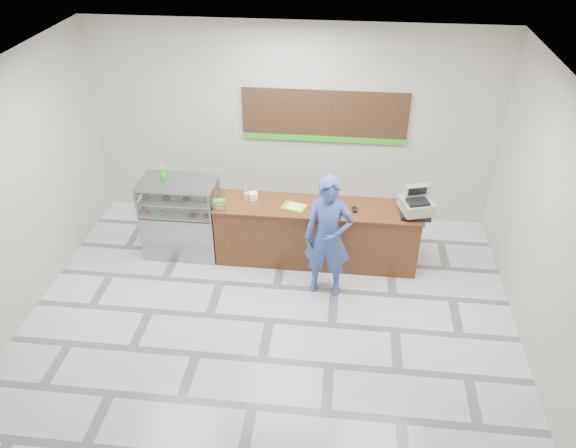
# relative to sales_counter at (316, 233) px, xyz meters

# --- Properties ---
(floor) EXTENTS (7.00, 7.00, 0.00)m
(floor) POSITION_rel_sales_counter_xyz_m (-0.55, -1.55, -0.52)
(floor) COLOR silver
(floor) RESTS_ON ground
(back_wall) EXTENTS (7.00, 0.00, 7.00)m
(back_wall) POSITION_rel_sales_counter_xyz_m (-0.55, 1.45, 1.23)
(back_wall) COLOR beige
(back_wall) RESTS_ON floor
(ceiling) EXTENTS (7.00, 7.00, 0.00)m
(ceiling) POSITION_rel_sales_counter_xyz_m (-0.55, -1.55, 2.98)
(ceiling) COLOR silver
(ceiling) RESTS_ON back_wall
(sales_counter) EXTENTS (3.26, 0.76, 1.03)m
(sales_counter) POSITION_rel_sales_counter_xyz_m (0.00, 0.00, 0.00)
(sales_counter) COLOR brown
(sales_counter) RESTS_ON floor
(display_case) EXTENTS (1.22, 0.72, 1.33)m
(display_case) POSITION_rel_sales_counter_xyz_m (-2.22, -0.00, 0.16)
(display_case) COLOR gray
(display_case) RESTS_ON floor
(menu_board) EXTENTS (2.80, 0.06, 0.90)m
(menu_board) POSITION_rel_sales_counter_xyz_m (-0.00, 1.41, 1.42)
(menu_board) COLOR black
(menu_board) RESTS_ON back_wall
(cash_register) EXTENTS (0.56, 0.58, 0.42)m
(cash_register) POSITION_rel_sales_counter_xyz_m (1.50, -0.05, 0.67)
(cash_register) COLOR black
(cash_register) RESTS_ON sales_counter
(card_terminal) EXTENTS (0.09, 0.15, 0.04)m
(card_terminal) POSITION_rel_sales_counter_xyz_m (0.58, -0.07, 0.53)
(card_terminal) COLOR black
(card_terminal) RESTS_ON sales_counter
(serving_tray) EXTENTS (0.43, 0.36, 0.02)m
(serving_tray) POSITION_rel_sales_counter_xyz_m (-0.35, -0.08, 0.52)
(serving_tray) COLOR #55B712
(serving_tray) RESTS_ON sales_counter
(napkin_box) EXTENTS (0.17, 0.17, 0.11)m
(napkin_box) POSITION_rel_sales_counter_xyz_m (-1.03, 0.11, 0.57)
(napkin_box) COLOR white
(napkin_box) RESTS_ON sales_counter
(straw_cup) EXTENTS (0.08, 0.08, 0.12)m
(straw_cup) POSITION_rel_sales_counter_xyz_m (-1.14, 0.09, 0.57)
(straw_cup) COLOR silver
(straw_cup) RESTS_ON sales_counter
(promo_box) EXTENTS (0.19, 0.14, 0.16)m
(promo_box) POSITION_rel_sales_counter_xyz_m (-1.50, -0.25, 0.59)
(promo_box) COLOR green
(promo_box) RESTS_ON sales_counter
(donut_decal) EXTENTS (0.15, 0.15, 0.00)m
(donut_decal) POSITION_rel_sales_counter_xyz_m (0.43, -0.16, 0.52)
(donut_decal) COLOR pink
(donut_decal) RESTS_ON sales_counter
(green_cup_left) EXTENTS (0.10, 0.10, 0.15)m
(green_cup_left) POSITION_rel_sales_counter_xyz_m (-2.49, 0.15, 0.89)
(green_cup_left) COLOR green
(green_cup_left) RESTS_ON display_case
(green_cup_right) EXTENTS (0.09, 0.09, 0.15)m
(green_cup_right) POSITION_rel_sales_counter_xyz_m (-2.51, 0.24, 0.89)
(green_cup_right) COLOR green
(green_cup_right) RESTS_ON display_case
(customer) EXTENTS (0.74, 0.52, 1.93)m
(customer) POSITION_rel_sales_counter_xyz_m (0.21, -0.75, 0.45)
(customer) COLOR #364F99
(customer) RESTS_ON floor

